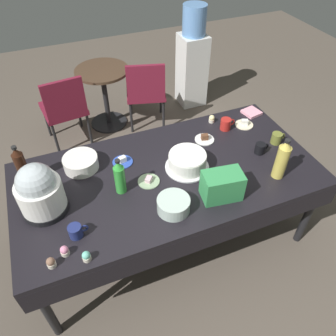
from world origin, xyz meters
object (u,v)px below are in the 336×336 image
at_px(slow_cooker, 39,191).
at_px(soda_bottle_lime_soda, 120,177).
at_px(cupcake_berry, 212,119).
at_px(maroon_chair_left, 64,107).
at_px(maroon_chair_right, 146,90).
at_px(round_cafe_table, 104,87).
at_px(glass_salad_bowl, 173,205).
at_px(coffee_mug_red, 226,124).
at_px(coffee_mug_olive, 277,138).
at_px(dessert_plate_cream, 244,124).
at_px(water_cooler, 192,60).
at_px(dessert_plate_cobalt, 123,161).
at_px(dessert_plate_sage, 149,181).
at_px(coffee_mug_navy, 76,231).
at_px(frosted_layer_cake, 187,161).
at_px(soda_bottle_ginger_ale, 282,160).
at_px(cupcake_mint, 65,251).
at_px(ceramic_snack_bowl, 81,163).
at_px(potluck_table, 168,179).
at_px(dessert_plate_white, 205,139).
at_px(soda_bottle_cola, 21,166).
at_px(cupcake_rose, 86,256).
at_px(soda_carton, 222,186).
at_px(coffee_mug_black, 260,148).
at_px(cupcake_lemon, 51,263).

height_order(slow_cooker, soda_bottle_lime_soda, slow_cooker).
distance_m(cupcake_berry, maroon_chair_left, 1.64).
relative_size(maroon_chair_right, round_cafe_table, 1.18).
bearing_deg(glass_salad_bowl, coffee_mug_red, 40.75).
distance_m(coffee_mug_olive, maroon_chair_right, 1.72).
distance_m(dessert_plate_cream, water_cooler, 1.64).
relative_size(slow_cooker, dessert_plate_cobalt, 2.44).
distance_m(dessert_plate_sage, coffee_mug_olive, 1.10).
height_order(slow_cooker, dessert_plate_sage, slow_cooker).
bearing_deg(cupcake_berry, coffee_mug_navy, -150.36).
xyz_separation_m(slow_cooker, soda_bottle_lime_soda, (0.50, -0.02, -0.04)).
xyz_separation_m(frosted_layer_cake, soda_bottle_lime_soda, (-0.51, -0.04, 0.07)).
xyz_separation_m(cupcake_berry, maroon_chair_left, (-1.13, 1.16, -0.29)).
bearing_deg(soda_bottle_ginger_ale, dessert_plate_cobalt, 150.76).
bearing_deg(soda_bottle_ginger_ale, cupcake_mint, -176.98).
relative_size(ceramic_snack_bowl, water_cooler, 0.20).
height_order(potluck_table, soda_bottle_lime_soda, soda_bottle_lime_soda).
xyz_separation_m(coffee_mug_navy, round_cafe_table, (0.67, 2.12, -0.29)).
xyz_separation_m(dessert_plate_white, soda_bottle_lime_soda, (-0.78, -0.29, 0.12)).
xyz_separation_m(soda_bottle_cola, round_cafe_table, (0.90, 1.52, -0.40)).
xyz_separation_m(slow_cooker, dessert_plate_sage, (0.70, -0.02, -0.16)).
bearing_deg(cupcake_berry, dessert_plate_cream, -31.72).
relative_size(ceramic_snack_bowl, dessert_plate_cobalt, 1.65).
xyz_separation_m(cupcake_rose, soda_bottle_ginger_ale, (1.41, 0.16, 0.12)).
xyz_separation_m(glass_salad_bowl, coffee_mug_navy, (-0.62, 0.03, -0.00)).
bearing_deg(ceramic_snack_bowl, soda_bottle_lime_soda, -58.22).
relative_size(dessert_plate_cobalt, soda_carton, 0.59).
distance_m(cupcake_berry, coffee_mug_olive, 0.56).
xyz_separation_m(potluck_table, round_cafe_table, (-0.05, 1.83, -0.19)).
xyz_separation_m(dessert_plate_sage, cupcake_mint, (-0.64, -0.37, 0.02)).
distance_m(soda_bottle_cola, coffee_mug_black, 1.74).
xyz_separation_m(ceramic_snack_bowl, soda_bottle_cola, (-0.39, 0.01, 0.10)).
bearing_deg(dessert_plate_cobalt, frosted_layer_cake, -28.71).
distance_m(dessert_plate_sage, soda_bottle_ginger_ale, 0.94).
bearing_deg(soda_bottle_lime_soda, maroon_chair_left, 96.23).
bearing_deg(maroon_chair_right, cupcake_berry, -79.75).
height_order(potluck_table, soda_bottle_ginger_ale, soda_bottle_ginger_ale).
bearing_deg(water_cooler, coffee_mug_black, -100.34).
xyz_separation_m(frosted_layer_cake, coffee_mug_black, (0.59, -0.06, -0.02)).
bearing_deg(slow_cooker, dessert_plate_white, 11.53).
bearing_deg(soda_carton, slow_cooker, 171.95).
bearing_deg(dessert_plate_sage, coffee_mug_navy, -154.52).
xyz_separation_m(dessert_plate_cobalt, cupcake_lemon, (-0.61, -0.68, 0.02)).
distance_m(glass_salad_bowl, cupcake_mint, 0.71).
bearing_deg(glass_salad_bowl, maroon_chair_left, 102.96).
xyz_separation_m(potluck_table, dessert_plate_cobalt, (-0.27, 0.24, 0.07)).
relative_size(dessert_plate_white, round_cafe_table, 0.22).
distance_m(dessert_plate_sage, cupcake_berry, 0.89).
height_order(dessert_plate_sage, soda_bottle_ginger_ale, soda_bottle_ginger_ale).
xyz_separation_m(glass_salad_bowl, maroon_chair_right, (0.48, 1.94, -0.31)).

